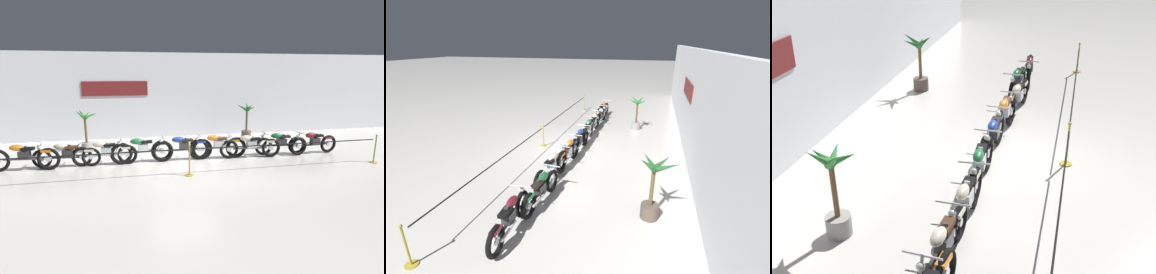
% 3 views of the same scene
% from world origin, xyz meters
% --- Properties ---
extents(ground_plane, '(120.00, 120.00, 0.00)m').
position_xyz_m(ground_plane, '(0.00, 0.00, 0.00)').
color(ground_plane, silver).
extents(back_wall, '(28.00, 0.29, 4.20)m').
position_xyz_m(back_wall, '(-0.01, 5.12, 2.10)').
color(back_wall, white).
rests_on(back_wall, ground).
extents(motorcycle_orange_0, '(2.40, 0.62, 0.97)m').
position_xyz_m(motorcycle_orange_0, '(-5.40, 0.59, 0.48)').
color(motorcycle_orange_0, black).
rests_on(motorcycle_orange_0, ground).
extents(motorcycle_cream_1, '(2.33, 0.62, 0.91)m').
position_xyz_m(motorcycle_cream_1, '(-4.05, 0.71, 0.46)').
color(motorcycle_cream_1, black).
rests_on(motorcycle_cream_1, ground).
extents(motorcycle_cream_2, '(2.29, 0.62, 0.94)m').
position_xyz_m(motorcycle_cream_2, '(-2.76, 0.66, 0.46)').
color(motorcycle_cream_2, black).
rests_on(motorcycle_cream_2, ground).
extents(motorcycle_green_3, '(2.27, 0.62, 0.98)m').
position_xyz_m(motorcycle_green_3, '(-1.45, 0.67, 0.48)').
color(motorcycle_green_3, black).
rests_on(motorcycle_green_3, ground).
extents(motorcycle_blue_4, '(2.30, 0.62, 0.98)m').
position_xyz_m(motorcycle_blue_4, '(0.07, 0.66, 0.48)').
color(motorcycle_blue_4, black).
rests_on(motorcycle_blue_4, ground).
extents(motorcycle_orange_5, '(2.29, 0.62, 0.98)m').
position_xyz_m(motorcycle_orange_5, '(1.42, 0.63, 0.49)').
color(motorcycle_orange_5, black).
rests_on(motorcycle_orange_5, ground).
extents(motorcycle_cream_6, '(2.42, 0.62, 0.95)m').
position_xyz_m(motorcycle_cream_6, '(2.68, 0.48, 0.47)').
color(motorcycle_cream_6, black).
rests_on(motorcycle_cream_6, ground).
extents(motorcycle_green_7, '(2.13, 0.62, 0.94)m').
position_xyz_m(motorcycle_green_7, '(4.07, 0.69, 0.46)').
color(motorcycle_green_7, black).
rests_on(motorcycle_green_7, ground).
extents(motorcycle_maroon_8, '(2.16, 0.62, 0.95)m').
position_xyz_m(motorcycle_maroon_8, '(5.44, 0.49, 0.47)').
color(motorcycle_maroon_8, black).
rests_on(motorcycle_maroon_8, ground).
extents(potted_palm_left_of_row, '(0.91, 0.89, 1.87)m').
position_xyz_m(potted_palm_left_of_row, '(-3.62, 2.76, 0.81)').
color(potted_palm_left_of_row, gray).
rests_on(potted_palm_left_of_row, ground).
extents(potted_palm_right_of_row, '(0.97, 1.00, 1.85)m').
position_xyz_m(potted_palm_right_of_row, '(3.84, 3.76, 0.81)').
color(potted_palm_right_of_row, brown).
rests_on(potted_palm_right_of_row, ground).
extents(stanchion_far_left, '(13.89, 0.28, 1.05)m').
position_xyz_m(stanchion_far_left, '(-1.53, -1.04, 0.77)').
color(stanchion_far_left, gold).
rests_on(stanchion_far_left, ground).
extents(stanchion_mid_left, '(0.28, 0.28, 1.05)m').
position_xyz_m(stanchion_mid_left, '(-0.01, -1.04, 0.36)').
color(stanchion_mid_left, gold).
rests_on(stanchion_mid_left, ground).
extents(stanchion_mid_right, '(0.28, 0.28, 1.05)m').
position_xyz_m(stanchion_mid_right, '(6.94, -1.04, 0.36)').
color(stanchion_mid_right, gold).
rests_on(stanchion_mid_right, ground).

